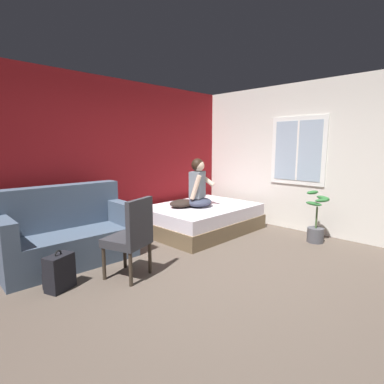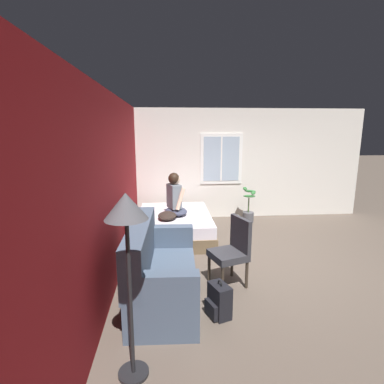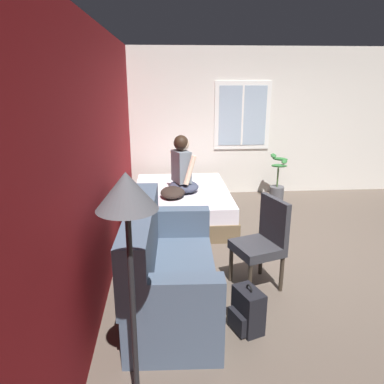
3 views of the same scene
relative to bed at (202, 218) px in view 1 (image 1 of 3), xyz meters
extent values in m
plane|color=brown|center=(-1.45, -1.60, -0.24)|extent=(40.00, 40.00, 0.00)
cube|color=maroon|center=(-1.45, 0.96, 1.11)|extent=(10.50, 0.16, 2.70)
cube|color=silver|center=(1.38, -1.60, 1.11)|extent=(0.16, 6.37, 2.70)
cube|color=white|center=(1.29, -1.20, 1.25)|extent=(0.02, 1.04, 1.24)
cube|color=#9EB2C6|center=(1.27, -1.20, 1.25)|extent=(0.01, 0.88, 1.08)
cube|color=white|center=(1.27, -1.20, 1.25)|extent=(0.01, 0.04, 1.08)
cube|color=brown|center=(0.00, 0.00, -0.11)|extent=(2.03, 1.51, 0.26)
cube|color=silver|center=(0.00, 0.00, 0.13)|extent=(1.97, 1.46, 0.22)
cube|color=#47566B|center=(-2.41, 0.19, -0.02)|extent=(1.73, 0.87, 0.44)
cube|color=#47566B|center=(-2.40, 0.49, 0.50)|extent=(1.71, 0.31, 0.60)
cube|color=#47566B|center=(-3.17, 0.23, 0.36)|extent=(0.21, 0.81, 0.32)
cube|color=#47566B|center=(-1.65, 0.16, 0.36)|extent=(0.21, 0.81, 0.32)
cylinder|color=#382D23|center=(-1.97, -0.45, -0.04)|extent=(0.04, 0.04, 0.40)
cylinder|color=#382D23|center=(-2.34, -0.58, -0.04)|extent=(0.04, 0.04, 0.40)
cylinder|color=#382D23|center=(-1.84, -0.82, -0.04)|extent=(0.04, 0.04, 0.40)
cylinder|color=#382D23|center=(-2.21, -0.95, -0.04)|extent=(0.04, 0.04, 0.40)
cube|color=#333338|center=(-2.09, -0.70, 0.21)|extent=(0.58, 0.58, 0.10)
cube|color=#333338|center=(-2.02, -0.89, 0.50)|extent=(0.45, 0.21, 0.48)
ellipsoid|color=#383D51|center=(-0.10, -0.03, 0.32)|extent=(0.65, 0.60, 0.16)
cube|color=slate|center=(-0.11, 0.01, 0.64)|extent=(0.38, 0.31, 0.48)
cylinder|color=beige|center=(-0.28, -0.11, 0.62)|extent=(0.15, 0.23, 0.44)
cylinder|color=beige|center=(0.08, -0.01, 0.74)|extent=(0.21, 0.38, 0.29)
sphere|color=beige|center=(-0.10, -0.01, 0.99)|extent=(0.21, 0.21, 0.21)
ellipsoid|color=black|center=(-0.11, 0.01, 1.00)|extent=(0.29, 0.29, 0.23)
cube|color=black|center=(-2.81, -0.46, -0.04)|extent=(0.34, 0.27, 0.40)
cube|color=black|center=(-2.85, -0.35, -0.13)|extent=(0.24, 0.13, 0.18)
torus|color=black|center=(-2.81, -0.46, 0.18)|extent=(0.09, 0.05, 0.09)
ellipsoid|color=#2D231E|center=(-0.36, 0.15, 0.31)|extent=(0.52, 0.41, 0.14)
cube|color=#B7B7BC|center=(0.21, -0.35, 0.25)|extent=(0.11, 0.16, 0.01)
cylinder|color=#4C4C51|center=(0.82, -1.80, -0.12)|extent=(0.26, 0.26, 0.24)
cylinder|color=#426033|center=(0.82, -1.80, 0.18)|extent=(0.03, 0.03, 0.36)
ellipsoid|color=#2D6B33|center=(0.72, -1.78, 0.42)|extent=(0.15, 0.29, 0.06)
ellipsoid|color=#2D6B33|center=(0.91, -1.85, 0.50)|extent=(0.22, 0.29, 0.06)
ellipsoid|color=#2D6B33|center=(0.84, -1.70, 0.58)|extent=(0.29, 0.15, 0.06)
ellipsoid|color=#2D6B33|center=(0.78, -1.89, 0.48)|extent=(0.30, 0.21, 0.06)
camera|label=1|loc=(-4.00, -3.70, 1.36)|focal=28.00mm
camera|label=2|loc=(-5.99, 0.14, 1.96)|focal=28.00mm
camera|label=3|loc=(-5.64, 0.26, 1.97)|focal=35.00mm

